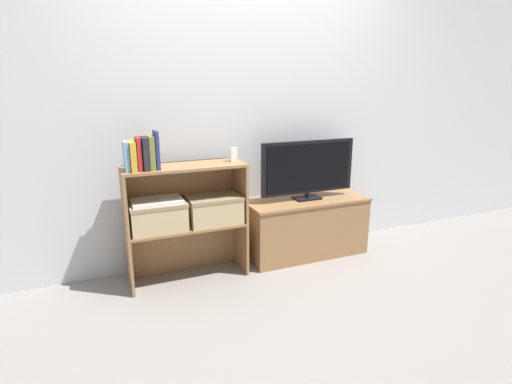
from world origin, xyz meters
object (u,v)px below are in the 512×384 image
at_px(book_charcoal, 145,154).
at_px(book_navy, 156,150).
at_px(book_skyblue, 126,156).
at_px(book_mustard, 132,156).
at_px(tv_stand, 306,227).
at_px(book_crimson, 139,154).
at_px(tv, 308,168).
at_px(storage_basket_right, 214,208).
at_px(laptop, 157,201).
at_px(storage_basket_left, 158,215).
at_px(book_olive, 151,153).
at_px(baby_monitor, 234,154).

height_order(book_charcoal, book_navy, book_navy).
height_order(book_skyblue, book_mustard, same).
relative_size(tv_stand, book_charcoal, 4.75).
xyz_separation_m(book_skyblue, book_crimson, (0.08, 0.00, 0.01)).
bearing_deg(book_mustard, tv_stand, 3.77).
bearing_deg(tv, tv_stand, 90.00).
relative_size(book_crimson, storage_basket_right, 0.57).
distance_m(tv, book_mustard, 1.40).
bearing_deg(tv_stand, book_crimson, -176.11).
bearing_deg(tv_stand, book_navy, -175.74).
bearing_deg(tv, book_charcoal, -176.06).
relative_size(book_crimson, laptop, 0.64).
bearing_deg(storage_basket_left, laptop, 0.00).
relative_size(tv_stand, laptop, 2.99).
relative_size(storage_basket_right, laptop, 1.13).
xyz_separation_m(tv_stand, book_navy, (-1.23, -0.09, 0.75)).
bearing_deg(book_mustard, book_olive, 0.00).
bearing_deg(tv, book_mustard, -176.29).
distance_m(tv_stand, book_crimson, 1.53).
xyz_separation_m(book_crimson, baby_monitor, (0.68, 0.05, -0.06)).
distance_m(tv, baby_monitor, 0.68).
relative_size(baby_monitor, laptop, 0.38).
height_order(book_charcoal, baby_monitor, book_charcoal).
xyz_separation_m(book_skyblue, book_olive, (0.16, 0.00, 0.01)).
bearing_deg(storage_basket_left, book_olive, -117.46).
xyz_separation_m(book_olive, storage_basket_right, (0.43, 0.04, -0.45)).
bearing_deg(book_mustard, book_navy, 0.00).
bearing_deg(baby_monitor, book_crimson, -175.58).
distance_m(book_olive, storage_basket_left, 0.45).
bearing_deg(book_skyblue, storage_basket_left, 11.79).
xyz_separation_m(book_skyblue, book_navy, (0.20, 0.00, 0.03)).
relative_size(tv, book_olive, 3.70).
relative_size(storage_basket_left, laptop, 1.13).
xyz_separation_m(book_charcoal, laptop, (0.06, 0.04, -0.35)).
bearing_deg(tv, storage_basket_right, -176.41).
distance_m(book_crimson, book_charcoal, 0.04).
distance_m(book_mustard, book_crimson, 0.04).
bearing_deg(laptop, tv, 2.39).
xyz_separation_m(book_skyblue, laptop, (0.18, 0.04, -0.33)).
height_order(book_mustard, book_navy, book_navy).
distance_m(book_crimson, baby_monitor, 0.69).
distance_m(tv, book_navy, 1.25).
bearing_deg(storage_basket_right, book_charcoal, -175.45).
bearing_deg(baby_monitor, book_navy, -174.67).
bearing_deg(book_skyblue, book_charcoal, 0.00).
bearing_deg(book_charcoal, storage_basket_left, 32.04).
bearing_deg(storage_basket_right, book_navy, -174.59).
relative_size(book_charcoal, book_navy, 0.85).
relative_size(book_skyblue, book_mustard, 1.00).
distance_m(baby_monitor, storage_basket_left, 0.70).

